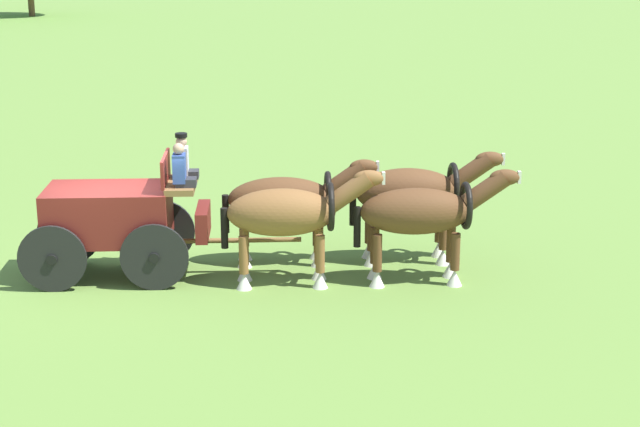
{
  "coord_description": "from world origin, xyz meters",
  "views": [
    {
      "loc": [
        -5.05,
        -18.95,
        6.68
      ],
      "look_at": [
        3.88,
        -1.6,
        1.2
      ],
      "focal_mm": 56.69,
      "sensor_mm": 36.0,
      "label": 1
    }
  ],
  "objects": [
    {
      "name": "ground_plane",
      "position": [
        0.0,
        0.0,
        0.0
      ],
      "size": [
        220.0,
        220.0,
        0.0
      ],
      "primitive_type": "plane",
      "color": "olive"
    },
    {
      "name": "show_wagon",
      "position": [
        0.15,
        -0.07,
        1.25
      ],
      "size": [
        5.34,
        3.11,
        2.83
      ],
      "color": "maroon",
      "rests_on": "ground"
    },
    {
      "name": "draft_horse_rear_near",
      "position": [
        3.51,
        -0.87,
        1.33
      ],
      "size": [
        3.05,
        1.8,
        2.19
      ],
      "color": "brown",
      "rests_on": "ground"
    },
    {
      "name": "draft_horse_rear_off",
      "position": [
        2.97,
        -2.06,
        1.4
      ],
      "size": [
        3.01,
        1.79,
        2.27
      ],
      "color": "brown",
      "rests_on": "ground"
    },
    {
      "name": "draft_horse_lead_near",
      "position": [
        5.86,
        -1.94,
        1.44
      ],
      "size": [
        3.04,
        1.82,
        2.32
      ],
      "color": "brown",
      "rests_on": "ground"
    },
    {
      "name": "draft_horse_lead_off",
      "position": [
        5.34,
        -3.13,
        1.38
      ],
      "size": [
        3.06,
        1.81,
        2.26
      ],
      "color": "brown",
      "rests_on": "ground"
    }
  ]
}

